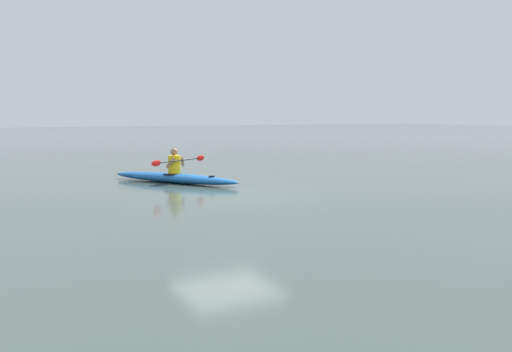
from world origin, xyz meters
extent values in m
plane|color=#384742|center=(0.00, 0.00, 0.00)|extent=(160.00, 160.00, 0.00)
ellipsoid|color=#1959A5|center=(0.38, -2.91, 0.14)|extent=(2.91, 4.16, 0.28)
torus|color=black|center=(0.40, -2.95, 0.26)|extent=(0.74, 0.74, 0.04)
cylinder|color=black|center=(-0.34, -1.75, 0.27)|extent=(0.18, 0.18, 0.02)
cylinder|color=yellow|center=(0.37, -2.89, 0.55)|extent=(0.36, 0.36, 0.53)
sphere|color=#936B4C|center=(0.37, -2.89, 0.92)|extent=(0.21, 0.21, 0.21)
cylinder|color=black|center=(0.26, -2.72, 0.67)|extent=(1.77, 1.12, 0.03)
ellipsoid|color=red|center=(-0.61, -3.27, 0.67)|extent=(0.36, 0.25, 0.17)
ellipsoid|color=red|center=(1.14, -2.17, 0.67)|extent=(0.36, 0.25, 0.17)
cylinder|color=#936B4C|center=(0.09, -2.97, 0.62)|extent=(0.22, 0.29, 0.34)
cylinder|color=#936B4C|center=(0.57, -2.67, 0.62)|extent=(0.32, 0.13, 0.34)
camera|label=1|loc=(5.67, 12.30, 2.01)|focal=37.99mm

